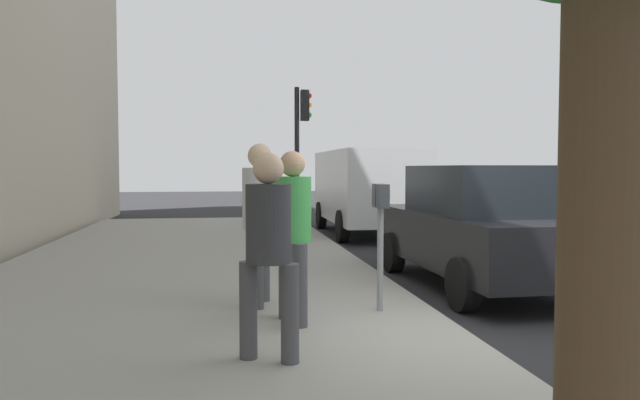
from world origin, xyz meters
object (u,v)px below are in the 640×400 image
at_px(pedestrian_at_meter, 293,222).
at_px(parking_officer, 260,209).
at_px(traffic_signal, 301,134).
at_px(parking_meter, 381,220).
at_px(pedestrian_bystander, 269,240).
at_px(parked_sedan_near, 482,226).
at_px(parked_van_far, 366,186).

relative_size(pedestrian_at_meter, parking_officer, 0.94).
bearing_deg(parking_officer, traffic_signal, 93.46).
relative_size(parking_meter, pedestrian_at_meter, 0.80).
relative_size(pedestrian_bystander, parked_sedan_near, 0.39).
relative_size(parking_officer, parked_van_far, 0.36).
distance_m(parking_meter, traffic_signal, 8.79).
relative_size(parking_meter, parked_sedan_near, 0.32).
xyz_separation_m(parked_van_far, traffic_signal, (-0.35, 1.77, 1.32)).
relative_size(pedestrian_at_meter, parked_van_far, 0.34).
relative_size(parking_meter, parking_officer, 0.76).
bearing_deg(pedestrian_at_meter, parking_officer, 91.57).
bearing_deg(parked_sedan_near, traffic_signal, 14.43).
height_order(pedestrian_at_meter, pedestrian_bystander, pedestrian_at_meter).
bearing_deg(parking_meter, pedestrian_bystander, 139.21).
xyz_separation_m(pedestrian_at_meter, parked_sedan_near, (2.16, -3.00, -0.29)).
distance_m(pedestrian_bystander, parked_sedan_near, 4.74).
bearing_deg(parked_sedan_near, parked_van_far, 0.01).
distance_m(parked_sedan_near, parked_van_far, 7.24).
height_order(pedestrian_bystander, parked_sedan_near, pedestrian_bystander).
bearing_deg(parking_officer, pedestrian_at_meter, -58.38).
height_order(parked_sedan_near, traffic_signal, traffic_signal).
bearing_deg(pedestrian_at_meter, parked_sedan_near, 19.66).
bearing_deg(pedestrian_bystander, parked_van_far, 10.32).
xyz_separation_m(parking_meter, pedestrian_bystander, (-1.56, 1.35, -0.02)).
height_order(pedestrian_at_meter, parked_sedan_near, pedestrian_at_meter).
height_order(pedestrian_bystander, parking_officer, parking_officer).
xyz_separation_m(parked_sedan_near, traffic_signal, (6.88, 1.77, 1.68)).
bearing_deg(parked_van_far, pedestrian_bystander, 162.53).
bearing_deg(traffic_signal, parking_officer, 169.53).
xyz_separation_m(parked_sedan_near, parked_van_far, (7.23, 0.00, 0.36)).
bearing_deg(traffic_signal, parked_sedan_near, -165.57).
xyz_separation_m(parking_meter, traffic_signal, (8.67, -0.21, 1.41)).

